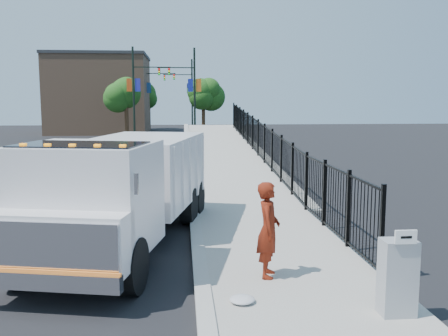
{
  "coord_description": "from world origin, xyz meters",
  "views": [
    {
      "loc": [
        -0.36,
        -11.23,
        3.6
      ],
      "look_at": [
        0.77,
        2.0,
        1.77
      ],
      "focal_mm": 40.0,
      "sensor_mm": 36.0,
      "label": 1
    }
  ],
  "objects": [
    {
      "name": "iron_fence",
      "position": [
        3.55,
        12.0,
        0.9
      ],
      "size": [
        0.1,
        28.0,
        1.8
      ],
      "primitive_type": "cube",
      "color": "black",
      "rests_on": "ground"
    },
    {
      "name": "sidewalk",
      "position": [
        1.93,
        -2.0,
        0.06
      ],
      "size": [
        3.55,
        12.0,
        0.12
      ],
      "primitive_type": "cube",
      "color": "#9E998E",
      "rests_on": "ground"
    },
    {
      "name": "truck",
      "position": [
        -1.79,
        0.76,
        1.57
      ],
      "size": [
        4.27,
        8.5,
        2.79
      ],
      "rotation": [
        0.0,
        0.0,
        -0.22
      ],
      "color": "black",
      "rests_on": "ground"
    },
    {
      "name": "light_pole_3",
      "position": [
        0.57,
        45.28,
        4.36
      ],
      "size": [
        3.78,
        0.22,
        8.0
      ],
      "color": "black",
      "rests_on": "ground"
    },
    {
      "name": "light_pole_2",
      "position": [
        -3.8,
        42.9,
        4.36
      ],
      "size": [
        3.77,
        0.22,
        8.0
      ],
      "color": "black",
      "rests_on": "ground"
    },
    {
      "name": "debris",
      "position": [
        0.65,
        -3.07,
        0.18
      ],
      "size": [
        0.45,
        0.45,
        0.11
      ],
      "primitive_type": "ellipsoid",
      "color": "silver",
      "rests_on": "sidewalk"
    },
    {
      "name": "arrow_sign",
      "position": [
        3.1,
        -3.98,
        1.48
      ],
      "size": [
        0.35,
        0.04,
        0.22
      ],
      "primitive_type": "cube",
      "color": "white",
      "rests_on": "utility_cabinet"
    },
    {
      "name": "worker",
      "position": [
        1.32,
        -1.82,
        1.07
      ],
      "size": [
        0.59,
        0.77,
        1.89
      ],
      "primitive_type": "imported",
      "rotation": [
        0.0,
        0.0,
        1.36
      ],
      "color": "maroon",
      "rests_on": "sidewalk"
    },
    {
      "name": "light_pole_1",
      "position": [
        0.52,
        32.75,
        4.36
      ],
      "size": [
        3.78,
        0.22,
        8.0
      ],
      "color": "black",
      "rests_on": "ground"
    },
    {
      "name": "light_pole_0",
      "position": [
        -4.08,
        32.3,
        4.36
      ],
      "size": [
        3.77,
        0.22,
        8.0
      ],
      "color": "black",
      "rests_on": "ground"
    },
    {
      "name": "ramp",
      "position": [
        2.12,
        16.0,
        0.0
      ],
      "size": [
        3.95,
        24.06,
        3.19
      ],
      "primitive_type": "cube",
      "rotation": [
        0.06,
        0.0,
        0.0
      ],
      "color": "#9E998E",
      "rests_on": "ground"
    },
    {
      "name": "tree_2",
      "position": [
        -4.77,
        49.67,
        3.96
      ],
      "size": [
        2.89,
        2.89,
        5.44
      ],
      "color": "#382314",
      "rests_on": "ground"
    },
    {
      "name": "tree_1",
      "position": [
        1.85,
        38.67,
        3.95
      ],
      "size": [
        2.61,
        2.61,
        5.3
      ],
      "color": "#382314",
      "rests_on": "ground"
    },
    {
      "name": "tree_0",
      "position": [
        -5.24,
        34.23,
        3.96
      ],
      "size": [
        2.83,
        2.83,
        5.41
      ],
      "color": "#382314",
      "rests_on": "ground"
    },
    {
      "name": "curb",
      "position": [
        0.0,
        -2.0,
        0.08
      ],
      "size": [
        0.3,
        12.0,
        0.16
      ],
      "primitive_type": "cube",
      "color": "#ADAAA3",
      "rests_on": "ground"
    },
    {
      "name": "utility_cabinet",
      "position": [
        3.1,
        -3.76,
        0.75
      ],
      "size": [
        0.55,
        0.4,
        1.25
      ],
      "primitive_type": "cube",
      "color": "gray",
      "rests_on": "sidewalk"
    },
    {
      "name": "ground",
      "position": [
        0.0,
        0.0,
        0.0
      ],
      "size": [
        120.0,
        120.0,
        0.0
      ],
      "primitive_type": "plane",
      "color": "black",
      "rests_on": "ground"
    },
    {
      "name": "building",
      "position": [
        -9.0,
        44.0,
        4.0
      ],
      "size": [
        10.0,
        10.0,
        8.0
      ],
      "primitive_type": "cube",
      "color": "#8C664C",
      "rests_on": "ground"
    }
  ]
}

